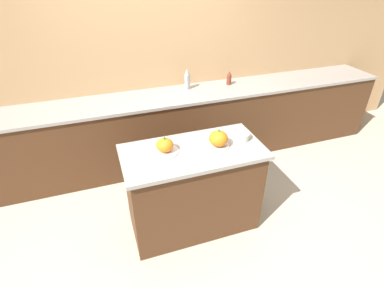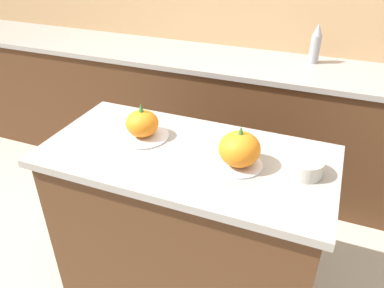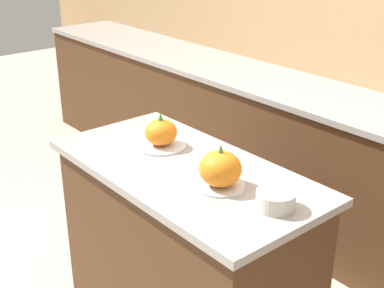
{
  "view_description": "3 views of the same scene",
  "coord_description": "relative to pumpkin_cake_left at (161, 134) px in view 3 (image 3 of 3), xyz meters",
  "views": [
    {
      "loc": [
        -0.72,
        -2.07,
        2.32
      ],
      "look_at": [
        -0.02,
        -0.03,
        0.98
      ],
      "focal_mm": 28.0,
      "sensor_mm": 36.0,
      "label": 1
    },
    {
      "loc": [
        0.53,
        -1.25,
        1.75
      ],
      "look_at": [
        0.04,
        -0.03,
        0.96
      ],
      "focal_mm": 35.0,
      "sensor_mm": 36.0,
      "label": 2
    },
    {
      "loc": [
        1.6,
        -1.29,
        1.88
      ],
      "look_at": [
        0.01,
        0.03,
        0.99
      ],
      "focal_mm": 50.0,
      "sensor_mm": 36.0,
      "label": 3
    }
  ],
  "objects": [
    {
      "name": "kitchen_island",
      "position": [
        0.24,
        -0.06,
        -0.5
      ],
      "size": [
        1.26,
        0.63,
        0.89
      ],
      "color": "#4C2D19",
      "rests_on": "ground_plane"
    },
    {
      "name": "back_counter",
      "position": [
        0.24,
        1.11,
        -0.49
      ],
      "size": [
        6.0,
        0.6,
        0.92
      ],
      "color": "#4C2D19",
      "rests_on": "ground_plane"
    },
    {
      "name": "pumpkin_cake_left",
      "position": [
        0.0,
        0.0,
        0.0
      ],
      "size": [
        0.24,
        0.24,
        0.17
      ],
      "color": "silver",
      "rests_on": "kitchen_island"
    },
    {
      "name": "pumpkin_cake_right",
      "position": [
        0.47,
        -0.06,
        0.01
      ],
      "size": [
        0.2,
        0.2,
        0.18
      ],
      "color": "silver",
      "rests_on": "kitchen_island"
    },
    {
      "name": "mixing_bowl",
      "position": [
        0.73,
        -0.02,
        -0.03
      ],
      "size": [
        0.15,
        0.15,
        0.07
      ],
      "color": "beige",
      "rests_on": "kitchen_island"
    }
  ]
}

